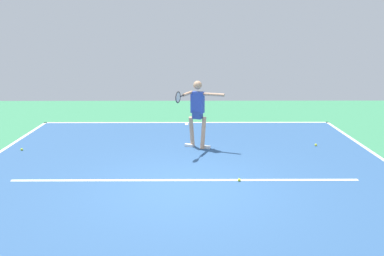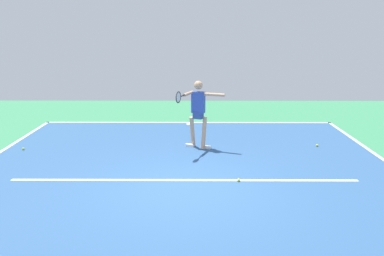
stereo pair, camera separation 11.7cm
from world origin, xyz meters
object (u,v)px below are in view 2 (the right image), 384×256
tennis_ball_by_sideline (23,149)px  tennis_player (198,109)px  tennis_ball_near_player (317,145)px  tennis_ball_by_baseline (239,180)px

tennis_ball_by_sideline → tennis_player: bearing=-177.1°
tennis_player → tennis_ball_by_sideline: size_ratio=27.85×
tennis_player → tennis_ball_near_player: 3.45m
tennis_player → tennis_ball_near_player: size_ratio=27.85×
tennis_ball_by_sideline → tennis_ball_near_player: (-7.97, -0.38, 0.00)m
tennis_player → tennis_ball_by_sideline: tennis_player is taller
tennis_ball_near_player → tennis_ball_by_sideline: bearing=2.8°
tennis_player → tennis_ball_by_baseline: (-0.84, 2.53, -1.04)m
tennis_ball_by_baseline → tennis_ball_by_sideline: size_ratio=1.00×
tennis_ball_by_baseline → tennis_ball_near_player: 3.63m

